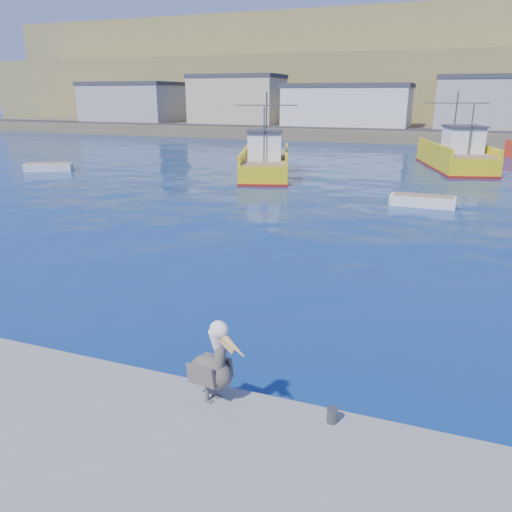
{
  "coord_description": "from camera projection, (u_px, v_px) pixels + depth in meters",
  "views": [
    {
      "loc": [
        4.41,
        -11.18,
        6.25
      ],
      "look_at": [
        -1.08,
        3.52,
        1.14
      ],
      "focal_mm": 35.0,
      "sensor_mm": 36.0,
      "label": 1
    }
  ],
  "objects": [
    {
      "name": "ground",
      "position": [
        248.0,
        339.0,
        13.36
      ],
      "size": [
        260.0,
        260.0,
        0.0
      ],
      "primitive_type": "plane",
      "color": "#072953",
      "rests_on": "ground"
    },
    {
      "name": "far_shore",
      "position": [
        431.0,
        80.0,
        107.83
      ],
      "size": [
        200.0,
        81.0,
        24.0
      ],
      "color": "brown",
      "rests_on": "ground"
    },
    {
      "name": "skiff_left",
      "position": [
        49.0,
        168.0,
        42.44
      ],
      "size": [
        3.97,
        3.01,
        0.83
      ],
      "color": "silver",
      "rests_on": "ground"
    },
    {
      "name": "pelican",
      "position": [
        213.0,
        366.0,
        9.63
      ],
      "size": [
        1.4,
        0.83,
        1.75
      ],
      "color": "#595451",
      "rests_on": "dock"
    },
    {
      "name": "skiff_mid",
      "position": [
        422.0,
        202.0,
        29.08
      ],
      "size": [
        3.69,
        1.4,
        0.79
      ],
      "color": "silver",
      "rests_on": "ground"
    },
    {
      "name": "dock_bollards",
      "position": [
        213.0,
        389.0,
        9.93
      ],
      "size": [
        36.2,
        0.2,
        0.3
      ],
      "color": "#4C4C4C",
      "rests_on": "dock"
    },
    {
      "name": "trawler_yellow_b",
      "position": [
        456.0,
        156.0,
        43.41
      ],
      "size": [
        6.99,
        12.27,
        6.56
      ],
      "color": "yellow",
      "rests_on": "ground"
    },
    {
      "name": "trawler_yellow_a",
      "position": [
        266.0,
        163.0,
        39.7
      ],
      "size": [
        6.62,
        11.41,
        6.45
      ],
      "color": "yellow",
      "rests_on": "ground"
    }
  ]
}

